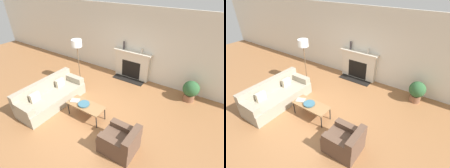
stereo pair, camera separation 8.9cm
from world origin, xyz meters
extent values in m
plane|color=#99663D|center=(0.00, 0.00, 0.00)|extent=(18.00, 18.00, 0.00)
cube|color=silver|center=(0.00, 3.12, 1.45)|extent=(18.00, 0.06, 2.90)
cube|color=beige|center=(0.03, 2.99, 0.57)|extent=(1.51, 0.20, 1.14)
cube|color=black|center=(0.03, 2.90, 0.41)|extent=(0.83, 0.04, 0.74)
cube|color=black|center=(0.03, 2.71, 0.01)|extent=(1.36, 0.40, 0.02)
cube|color=beige|center=(0.03, 2.96, 1.17)|extent=(1.63, 0.28, 0.05)
cube|color=#9E937F|center=(-1.33, -0.15, 0.21)|extent=(0.92, 2.30, 0.41)
cube|color=#9E937F|center=(-1.69, -0.15, 0.62)|extent=(0.20, 2.30, 0.41)
cube|color=#9E937F|center=(-1.33, -1.19, 0.52)|extent=(0.84, 0.22, 0.22)
cube|color=#9E937F|center=(-1.33, 0.89, 0.52)|extent=(0.84, 0.22, 0.22)
cube|color=#C0B49C|center=(-1.46, -0.67, 0.55)|extent=(0.12, 0.32, 0.28)
cube|color=#C0B49C|center=(-1.46, 0.36, 0.55)|extent=(0.12, 0.32, 0.28)
cube|color=brown|center=(1.51, -0.49, 0.23)|extent=(0.87, 0.75, 0.45)
cube|color=brown|center=(1.87, -0.49, 0.60)|extent=(0.18, 0.75, 0.30)
cube|color=brown|center=(1.51, -0.20, 0.52)|extent=(0.78, 0.18, 0.15)
cube|color=brown|center=(1.51, -0.77, 0.52)|extent=(0.78, 0.18, 0.15)
cube|color=olive|center=(0.04, 0.00, 0.44)|extent=(1.18, 0.50, 0.03)
cylinder|color=black|center=(-0.52, -0.21, 0.21)|extent=(0.03, 0.03, 0.43)
cylinder|color=black|center=(0.59, -0.21, 0.21)|extent=(0.03, 0.03, 0.43)
cylinder|color=black|center=(-0.52, 0.21, 0.21)|extent=(0.03, 0.03, 0.43)
cylinder|color=black|center=(0.59, 0.21, 0.21)|extent=(0.03, 0.03, 0.43)
cylinder|color=#38667A|center=(-0.01, -0.03, 0.46)|extent=(0.12, 0.12, 0.01)
cylinder|color=#38667A|center=(-0.01, -0.03, 0.49)|extent=(0.35, 0.35, 0.04)
cube|color=#B2A893|center=(-0.38, -0.02, 0.47)|extent=(0.34, 0.31, 0.02)
cylinder|color=brown|center=(-1.51, 1.44, 0.01)|extent=(0.30, 0.30, 0.03)
cylinder|color=brown|center=(-1.51, 1.44, 0.81)|extent=(0.03, 0.03, 1.56)
cylinder|color=white|center=(-1.51, 1.44, 1.68)|extent=(0.39, 0.39, 0.26)
cylinder|color=#3D383D|center=(-0.39, 2.99, 1.36)|extent=(0.08, 0.08, 0.33)
cylinder|color=beige|center=(0.41, 2.99, 1.29)|extent=(0.08, 0.08, 0.19)
cylinder|color=brown|center=(2.50, 2.63, 0.12)|extent=(0.36, 0.36, 0.25)
sphere|color=#2D5B33|center=(2.50, 2.63, 0.49)|extent=(0.55, 0.55, 0.55)
camera|label=1|loc=(2.98, -3.02, 3.79)|focal=28.00mm
camera|label=2|loc=(3.05, -2.97, 3.79)|focal=28.00mm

